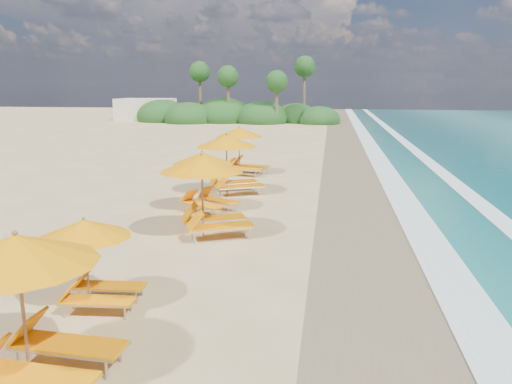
# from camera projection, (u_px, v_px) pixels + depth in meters

# --- Properties ---
(ground) EXTENTS (160.00, 160.00, 0.00)m
(ground) POSITION_uv_depth(u_px,v_px,m) (256.00, 226.00, 17.03)
(ground) COLOR #D0B67A
(ground) RESTS_ON ground
(wet_sand) EXTENTS (4.00, 160.00, 0.01)m
(wet_sand) POSITION_uv_depth(u_px,v_px,m) (376.00, 231.00, 16.45)
(wet_sand) COLOR olive
(wet_sand) RESTS_ON ground
(surf_foam) EXTENTS (4.00, 160.00, 0.01)m
(surf_foam) POSITION_uv_depth(u_px,v_px,m) (462.00, 234.00, 16.06)
(surf_foam) COLOR white
(surf_foam) RESTS_ON ground
(station_0) EXTENTS (2.84, 2.64, 2.56)m
(station_0) POSITION_uv_depth(u_px,v_px,m) (33.00, 299.00, 7.91)
(station_0) COLOR olive
(station_0) RESTS_ON ground
(station_1) EXTENTS (2.27, 2.13, 2.01)m
(station_1) POSITION_uv_depth(u_px,v_px,m) (93.00, 257.00, 10.70)
(station_1) COLOR olive
(station_1) RESTS_ON ground
(station_2) EXTENTS (3.51, 3.48, 2.67)m
(station_2) POSITION_uv_depth(u_px,v_px,m) (209.00, 190.00, 15.72)
(station_2) COLOR olive
(station_2) RESTS_ON ground
(station_3) EXTENTS (3.10, 3.10, 2.30)m
(station_3) POSITION_uv_depth(u_px,v_px,m) (206.00, 178.00, 18.88)
(station_3) COLOR olive
(station_3) RESTS_ON ground
(station_4) EXTENTS (3.53, 3.53, 2.67)m
(station_4) POSITION_uv_depth(u_px,v_px,m) (231.00, 160.00, 21.81)
(station_4) COLOR olive
(station_4) RESTS_ON ground
(station_5) EXTENTS (3.17, 3.06, 2.57)m
(station_5) POSITION_uv_depth(u_px,v_px,m) (243.00, 148.00, 26.48)
(station_5) COLOR olive
(station_5) RESTS_ON ground
(treeline) EXTENTS (25.80, 8.80, 9.74)m
(treeline) POSITION_uv_depth(u_px,v_px,m) (231.00, 114.00, 62.24)
(treeline) COLOR #163D14
(treeline) RESTS_ON ground
(beach_building) EXTENTS (7.00, 5.00, 2.80)m
(beach_building) POSITION_uv_depth(u_px,v_px,m) (146.00, 109.00, 66.30)
(beach_building) COLOR beige
(beach_building) RESTS_ON ground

